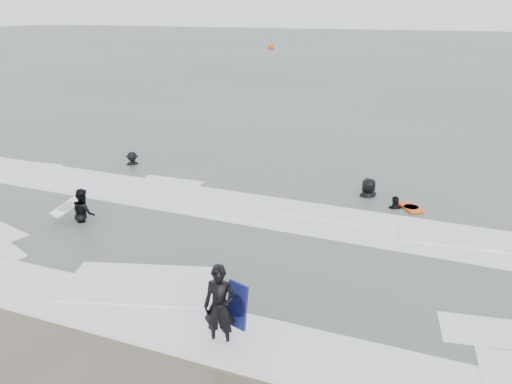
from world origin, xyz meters
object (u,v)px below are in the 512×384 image
at_px(surfer_centre, 221,344).
at_px(surfer_wading, 85,221).
at_px(surfer_breaker, 133,166).
at_px(buoy, 271,47).
at_px(surfer_right_far, 368,198).
at_px(surfer_right_near, 395,209).

relative_size(surfer_centre, surfer_wading, 1.08).
bearing_deg(surfer_centre, surfer_wading, 140.00).
xyz_separation_m(surfer_breaker, buoy, (-17.86, 63.32, 0.42)).
xyz_separation_m(surfer_wading, surfer_right_far, (7.97, 5.67, 0.00)).
height_order(surfer_breaker, buoy, buoy).
bearing_deg(surfer_wading, surfer_centre, -175.75).
xyz_separation_m(surfer_centre, surfer_right_far, (1.18, 9.55, 0.00)).
bearing_deg(surfer_breaker, surfer_centre, -90.90).
xyz_separation_m(surfer_wading, buoy, (-20.01, 68.89, 0.42)).
relative_size(surfer_breaker, surfer_right_far, 0.79).
xyz_separation_m(surfer_right_far, buoy, (-27.99, 63.22, 0.42)).
bearing_deg(buoy, surfer_breaker, -74.25).
bearing_deg(surfer_right_near, surfer_breaker, -29.61).
bearing_deg(surfer_right_near, surfer_centre, 49.47).
relative_size(surfer_centre, surfer_breaker, 1.21).
bearing_deg(surfer_right_far, buoy, -108.18).
xyz_separation_m(surfer_centre, surfer_right_near, (2.25, 8.78, 0.00)).
xyz_separation_m(surfer_centre, surfer_wading, (-6.79, 3.89, 0.00)).
distance_m(surfer_right_far, buoy, 69.14).
relative_size(surfer_centre, buoy, 1.09).
bearing_deg(surfer_right_near, buoy, -91.75).
bearing_deg(surfer_centre, surfer_breaker, 123.22).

